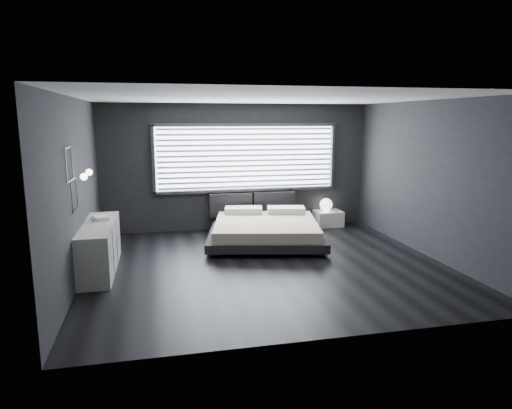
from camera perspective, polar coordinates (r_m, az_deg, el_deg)
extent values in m
plane|color=black|center=(7.90, 1.35, -7.55)|extent=(6.00, 6.00, 0.00)
plane|color=silver|center=(7.51, 1.45, 13.18)|extent=(6.00, 6.00, 0.00)
cube|color=black|center=(10.25, -2.32, 4.68)|extent=(6.00, 0.04, 2.80)
cube|color=black|center=(5.00, 9.02, -1.85)|extent=(6.00, 0.04, 2.80)
cube|color=black|center=(7.46, -21.59, 1.66)|extent=(0.04, 5.50, 2.80)
cube|color=black|center=(8.80, 20.75, 2.99)|extent=(0.04, 5.50, 2.80)
cube|color=white|center=(10.25, -1.20, 5.86)|extent=(4.00, 0.02, 1.38)
cube|color=#47474C|center=(10.02, -12.73, 5.49)|extent=(0.06, 0.08, 1.48)
cube|color=#47474C|center=(10.81, 9.55, 5.97)|extent=(0.06, 0.08, 1.48)
cube|color=#47474C|center=(10.19, -1.19, 9.94)|extent=(4.14, 0.08, 0.06)
cube|color=#47474C|center=(10.31, -1.16, 1.80)|extent=(4.14, 0.08, 0.06)
cube|color=silver|center=(10.19, -1.14, 5.83)|extent=(3.94, 0.03, 1.32)
cube|color=black|center=(10.24, -3.17, -0.04)|extent=(0.96, 0.16, 0.52)
cube|color=black|center=(10.44, 2.25, 0.18)|extent=(0.96, 0.16, 0.52)
cylinder|color=silver|center=(7.47, -21.26, 3.25)|extent=(0.10, 0.02, 0.02)
sphere|color=#FFE5B7|center=(7.46, -20.72, 3.27)|extent=(0.11, 0.11, 0.11)
cylinder|color=silver|center=(8.06, -20.64, 3.78)|extent=(0.10, 0.02, 0.02)
sphere|color=#FFE5B7|center=(8.05, -20.14, 3.81)|extent=(0.11, 0.11, 0.11)
cube|color=#47474C|center=(6.85, -22.47, 6.59)|extent=(0.01, 0.46, 0.02)
cube|color=#47474C|center=(6.89, -22.20, 2.77)|extent=(0.01, 0.46, 0.02)
cube|color=#47474C|center=(7.09, -22.03, 4.86)|extent=(0.01, 0.02, 0.46)
cube|color=#47474C|center=(6.64, -22.66, 4.47)|extent=(0.01, 0.02, 0.46)
cube|color=#47474C|center=(7.13, -21.87, 2.96)|extent=(0.01, 0.46, 0.02)
cube|color=#47474C|center=(7.20, -21.61, -0.66)|extent=(0.01, 0.46, 0.02)
cube|color=#47474C|center=(7.39, -21.47, 1.43)|extent=(0.01, 0.02, 0.46)
cube|color=#47474C|center=(6.94, -22.03, 0.83)|extent=(0.01, 0.02, 0.46)
cube|color=black|center=(8.43, -5.26, -6.13)|extent=(0.15, 0.15, 0.08)
cube|color=black|center=(8.49, 8.03, -6.06)|extent=(0.15, 0.15, 0.08)
cube|color=black|center=(10.11, -4.46, -3.27)|extent=(0.15, 0.15, 0.08)
cube|color=black|center=(10.16, 6.59, -3.23)|extent=(0.15, 0.15, 0.08)
cube|color=black|center=(9.21, 1.24, -3.83)|extent=(2.66, 2.58, 0.16)
cube|color=#BEAC95|center=(9.17, 1.24, -2.71)|extent=(2.38, 2.38, 0.21)
cube|color=beige|center=(9.91, -1.57, -0.69)|extent=(0.87, 0.59, 0.13)
cube|color=beige|center=(9.93, 3.76, -0.68)|extent=(0.87, 0.59, 0.13)
cube|color=silver|center=(10.78, 9.00, -1.73)|extent=(0.62, 0.52, 0.36)
sphere|color=white|center=(10.74, 8.74, -0.01)|extent=(0.29, 0.29, 0.29)
cube|color=silver|center=(7.95, -19.16, -5.08)|extent=(0.57, 1.98, 0.79)
cube|color=#47474C|center=(7.92, -17.15, -5.02)|extent=(0.03, 1.95, 0.77)
cube|color=silver|center=(8.16, -18.91, -1.66)|extent=(0.33, 0.39, 0.04)
cube|color=silver|center=(8.13, -18.87, -1.45)|extent=(0.30, 0.35, 0.03)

